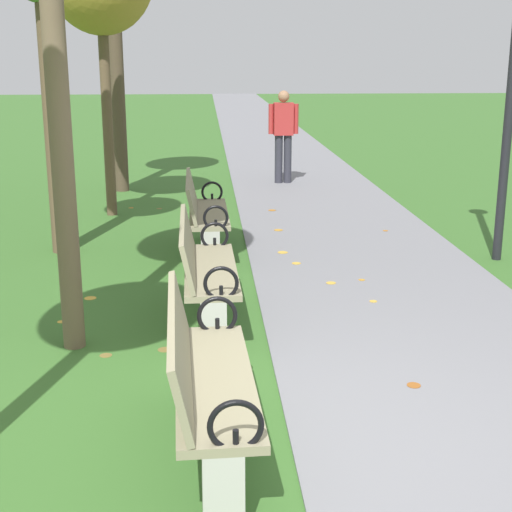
{
  "coord_description": "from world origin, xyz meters",
  "views": [
    {
      "loc": [
        -0.48,
        -3.93,
        2.26
      ],
      "look_at": [
        -0.05,
        2.36,
        0.55
      ],
      "focal_mm": 52.35,
      "sensor_mm": 36.0,
      "label": 1
    }
  ],
  "objects_px": {
    "park_bench_1": "(205,379)",
    "park_bench_3": "(204,213)",
    "pedestrian_walking": "(283,132)",
    "park_bench_2": "(204,269)"
  },
  "relations": [
    {
      "from": "park_bench_3",
      "to": "pedestrian_walking",
      "type": "distance_m",
      "value": 4.99
    },
    {
      "from": "park_bench_1",
      "to": "park_bench_3",
      "type": "height_order",
      "value": "same"
    },
    {
      "from": "pedestrian_walking",
      "to": "park_bench_2",
      "type": "bearing_deg",
      "value": -101.28
    },
    {
      "from": "park_bench_1",
      "to": "park_bench_2",
      "type": "relative_size",
      "value": 1.01
    },
    {
      "from": "park_bench_1",
      "to": "park_bench_3",
      "type": "relative_size",
      "value": 1.01
    },
    {
      "from": "park_bench_1",
      "to": "pedestrian_walking",
      "type": "xyz_separation_m",
      "value": [
        1.41,
        9.32,
        0.44
      ]
    },
    {
      "from": "park_bench_1",
      "to": "pedestrian_walking",
      "type": "distance_m",
      "value": 9.44
    },
    {
      "from": "park_bench_2",
      "to": "park_bench_1",
      "type": "bearing_deg",
      "value": -90.0
    },
    {
      "from": "park_bench_2",
      "to": "pedestrian_walking",
      "type": "height_order",
      "value": "pedestrian_walking"
    },
    {
      "from": "park_bench_1",
      "to": "park_bench_2",
      "type": "height_order",
      "value": "same"
    }
  ]
}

